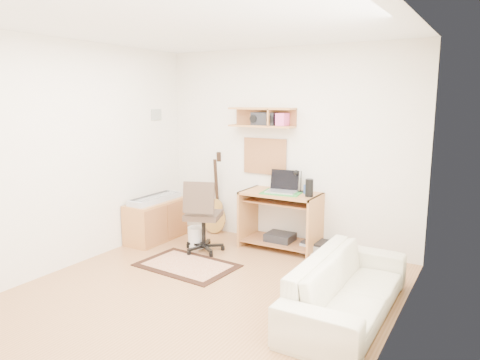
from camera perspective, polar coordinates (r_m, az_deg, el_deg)
The scene contains 22 objects.
floor at distance 4.63m, azimuth -5.14°, elevation -14.59°, with size 3.60×4.00×0.01m, color #AC7747.
ceiling at distance 4.25m, azimuth -5.74°, elevation 19.28°, with size 3.60×4.00×0.01m, color white.
back_wall at distance 5.97m, azimuth 5.90°, elevation 4.12°, with size 3.60×0.01×2.60m, color white.
left_wall at distance 5.49m, azimuth -20.93°, elevation 2.95°, with size 0.01×4.00×2.60m, color white.
right_wall at distance 3.52m, azimuth 19.17°, elevation -0.73°, with size 0.01×4.00×2.60m, color white.
wall_shelf at distance 5.96m, azimuth 2.79°, elevation 8.01°, with size 0.90×0.25×0.26m, color #C07F43.
cork_board at distance 6.10m, azimuth 3.21°, elevation 3.06°, with size 0.64×0.03×0.49m, color tan.
wall_photo at distance 6.49m, azimuth -10.64°, elevation 8.21°, with size 0.02×0.20×0.15m, color #4C8CBF.
desk at distance 5.87m, azimuth 5.18°, elevation -5.18°, with size 1.00×0.55×0.75m, color #C07F43, non-canonical shape.
laptop at distance 5.73m, azimuth 5.37°, elevation -0.25°, with size 0.37×0.37×0.29m, color silver, non-canonical shape.
speaker at distance 5.56m, azimuth 8.84°, elevation -1.00°, with size 0.10×0.10×0.22m, color black.
desk_lamp at distance 5.79m, azimuth 7.80°, elevation -0.16°, with size 0.10×0.10×0.29m, color black, non-canonical shape.
pencil_cup at distance 5.74m, azimuth 8.49°, elevation -1.19°, with size 0.08×0.08×0.11m, color #33539B.
boombox at distance 5.94m, azimuth 3.11°, elevation 7.80°, with size 0.33×0.15×0.17m, color black.
rug at distance 5.39m, azimuth -6.79°, elevation -10.75°, with size 1.12×0.75×0.01m, color beige.
task_chair at distance 5.72m, azimuth -4.70°, elevation -4.51°, with size 0.49×0.49×0.96m, color #3C2E23, non-canonical shape.
cabinet at distance 6.32m, azimuth -10.73°, elevation -5.12°, with size 0.40×0.90×0.55m, color #C07F43.
music_keyboard at distance 6.25m, azimuth -10.82°, elevation -2.37°, with size 0.26×0.83×0.07m, color #B2B5BA.
guitar at distance 6.47m, azimuth -3.29°, elevation -1.68°, with size 0.32×0.20×1.19m, color #B68438, non-canonical shape.
waste_basket at distance 5.98m, azimuth -5.56°, elevation -7.27°, with size 0.23×0.23×0.28m, color white.
printer at distance 5.82m, azimuth 10.08°, elevation -8.43°, with size 0.40×0.31×0.15m, color #A5A8AA.
sofa at distance 4.23m, azimuth 13.63°, elevation -12.03°, with size 1.81×0.53×0.71m, color beige.
Camera 1 is at (2.46, -3.40, 1.94)m, focal length 33.38 mm.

